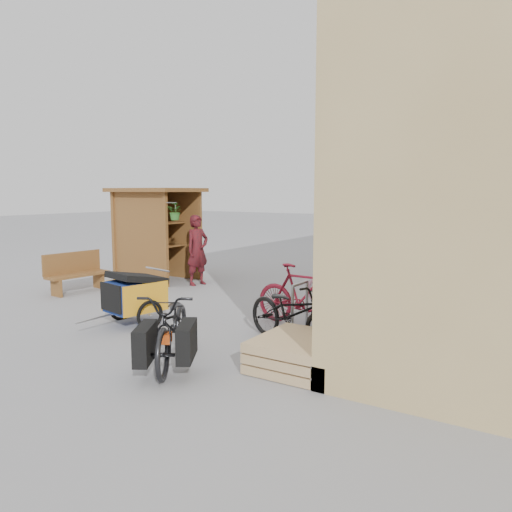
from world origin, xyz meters
The scene contains 17 objects.
ground centered at (0.00, 0.00, 0.00)m, with size 80.00×80.00×0.00m, color gray.
kiosk centered at (-3.28, 2.47, 1.55)m, with size 2.49×1.65×2.40m.
bike_rack centered at (2.30, 2.40, 0.52)m, with size 0.05×5.35×0.86m.
pallet_stack centered at (3.00, -1.40, 0.21)m, with size 1.00×1.20×0.40m.
bench centered at (-3.67, 0.30, 0.47)m, with size 0.57×1.49×0.92m.
shopping_carts centered at (3.00, 6.42, 0.63)m, with size 0.60×2.03×1.08m.
child_trailer centered at (-0.43, -0.98, 0.54)m, with size 1.05×1.68×0.97m.
cargo_bike centered at (1.52, -2.17, 0.51)m, with size 1.61×2.03×1.03m.
person_kiosk centered at (-1.87, 2.52, 0.87)m, with size 0.63×0.42×1.74m, color maroon.
bike_0 centered at (2.46, -0.54, 0.50)m, with size 0.66×1.89×0.99m, color black.
bike_1 centered at (2.10, 0.48, 0.54)m, with size 0.50×1.79×1.07m, color maroon.
bike_2 centered at (2.46, 1.59, 0.45)m, with size 0.59×1.70×0.89m, color white.
bike_3 centered at (2.14, 2.12, 0.47)m, with size 0.44×1.55×0.93m, color pink.
bike_4 centered at (2.37, 2.97, 0.40)m, with size 0.54×1.54×0.81m, color maroon.
bike_5 centered at (2.21, 3.27, 0.47)m, with size 0.44×1.55×0.93m, color maroon.
bike_6 centered at (2.45, 3.94, 0.47)m, with size 0.62×1.79×0.94m, color pink.
bike_7 centered at (2.47, 4.33, 0.46)m, with size 0.43×1.53×0.92m, color maroon.
Camera 1 is at (5.95, -7.04, 2.31)m, focal length 35.00 mm.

